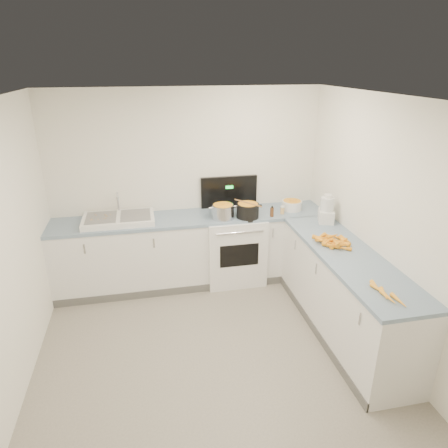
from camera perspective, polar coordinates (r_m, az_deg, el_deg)
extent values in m
cube|color=white|center=(5.30, -4.51, -3.86)|extent=(3.50, 0.60, 0.90)
cube|color=#7992AC|center=(5.11, -4.66, 0.88)|extent=(3.50, 0.62, 0.04)
cube|color=white|center=(4.53, 16.77, -9.70)|extent=(0.60, 2.20, 0.90)
cube|color=#7992AC|center=(4.31, 17.45, -4.37)|extent=(0.62, 2.20, 0.04)
cube|color=white|center=(5.36, 1.37, -3.46)|extent=(0.76, 0.65, 0.90)
cube|color=black|center=(5.38, 0.72, 4.65)|extent=(0.76, 0.05, 0.42)
cube|color=white|center=(5.07, -14.81, 0.68)|extent=(0.86, 0.52, 0.07)
cube|color=slate|center=(5.08, -17.15, 0.90)|extent=(0.36, 0.42, 0.01)
cube|color=slate|center=(5.05, -12.54, 1.26)|extent=(0.36, 0.42, 0.01)
cylinder|color=silver|center=(5.23, -14.89, 3.13)|extent=(0.03, 0.03, 0.24)
cylinder|color=silver|center=(4.99, -0.15, 1.67)|extent=(0.35, 0.35, 0.20)
cylinder|color=black|center=(5.04, 3.42, 1.82)|extent=(0.32, 0.32, 0.20)
cylinder|color=#AD7A47|center=(5.00, 3.45, 3.01)|extent=(0.27, 0.35, 0.02)
cylinder|color=white|center=(5.39, 9.66, 2.68)|extent=(0.34, 0.34, 0.12)
cylinder|color=#593319|center=(5.10, 6.86, 1.69)|extent=(0.05, 0.05, 0.12)
cylinder|color=#E5B266|center=(5.22, 8.34, 1.91)|extent=(0.05, 0.05, 0.09)
cube|color=white|center=(5.04, 14.36, 1.08)|extent=(0.23, 0.25, 0.15)
cylinder|color=silver|center=(4.98, 14.53, 2.78)|extent=(0.16, 0.16, 0.16)
cylinder|color=white|center=(4.95, 14.64, 3.88)|extent=(0.10, 0.10, 0.04)
cone|color=orange|center=(4.37, 15.10, -3.06)|extent=(0.17, 0.19, 0.05)
cone|color=orange|center=(4.56, 16.93, -2.14)|extent=(0.09, 0.17, 0.05)
cone|color=orange|center=(4.37, 16.73, -3.32)|extent=(0.16, 0.13, 0.04)
cone|color=orange|center=(4.43, 16.24, -2.86)|extent=(0.19, 0.06, 0.04)
cone|color=orange|center=(4.47, 15.41, -2.51)|extent=(0.10, 0.22, 0.05)
cone|color=orange|center=(4.60, 15.91, -1.86)|extent=(0.17, 0.20, 0.05)
cone|color=orange|center=(4.49, 16.57, -2.55)|extent=(0.10, 0.19, 0.04)
cone|color=orange|center=(4.42, 15.44, -2.76)|extent=(0.17, 0.18, 0.05)
cone|color=orange|center=(4.53, 15.45, -2.16)|extent=(0.12, 0.22, 0.05)
cone|color=orange|center=(4.56, 16.38, -2.08)|extent=(0.06, 0.16, 0.05)
cone|color=orange|center=(4.45, 14.89, -2.65)|extent=(0.16, 0.19, 0.04)
cone|color=orange|center=(4.50, 16.40, -2.48)|extent=(0.16, 0.19, 0.04)
cone|color=orange|center=(4.45, 15.45, -2.64)|extent=(0.21, 0.08, 0.04)
cone|color=orange|center=(4.50, 14.15, -2.06)|extent=(0.05, 0.18, 0.04)
cone|color=orange|center=(4.50, 13.60, -1.79)|extent=(0.18, 0.14, 0.05)
cone|color=orange|center=(4.48, 13.57, -1.95)|extent=(0.17, 0.14, 0.05)
cone|color=orange|center=(4.43, 14.08, -2.37)|extent=(0.15, 0.19, 0.05)
cone|color=orange|center=(4.50, 15.19, -1.68)|extent=(0.19, 0.11, 0.05)
cone|color=orange|center=(4.42, 14.61, -2.40)|extent=(0.16, 0.17, 0.04)
cone|color=orange|center=(4.43, 14.02, -2.30)|extent=(0.20, 0.05, 0.04)
cone|color=orange|center=(4.39, 15.62, -2.50)|extent=(0.08, 0.20, 0.05)
cone|color=orange|center=(4.38, 16.11, -2.97)|extent=(0.17, 0.06, 0.04)
cone|color=#FFA426|center=(3.62, 23.68, -9.96)|extent=(0.04, 0.19, 0.04)
cone|color=#FFA426|center=(3.63, 22.39, -9.65)|extent=(0.05, 0.19, 0.04)
cone|color=#FFA426|center=(3.67, 21.87, -9.19)|extent=(0.08, 0.17, 0.04)
cone|color=#FFA426|center=(3.71, 21.31, -8.75)|extent=(0.08, 0.20, 0.04)
cone|color=#FFA426|center=(3.75, 20.86, -8.30)|extent=(0.06, 0.17, 0.04)
cube|color=tan|center=(5.13, -16.59, 1.27)|extent=(0.04, 0.05, 0.00)
cube|color=tan|center=(5.08, -16.43, 1.08)|extent=(0.04, 0.01, 0.00)
cube|color=tan|center=(5.13, -16.44, 1.21)|extent=(0.04, 0.04, 0.00)
cube|color=tan|center=(5.02, -17.54, 0.65)|extent=(0.03, 0.03, 0.00)
cube|color=tan|center=(5.16, -17.88, 1.23)|extent=(0.03, 0.04, 0.00)
cube|color=tan|center=(5.01, -16.62, 0.76)|extent=(0.03, 0.02, 0.00)
cube|color=tan|center=(5.04, -18.42, 0.64)|extent=(0.02, 0.04, 0.00)
cube|color=tan|center=(5.02, -18.36, 0.54)|extent=(0.04, 0.02, 0.00)
cube|color=tan|center=(5.09, -17.50, 0.92)|extent=(0.03, 0.02, 0.00)
cube|color=tan|center=(5.06, -16.60, 0.89)|extent=(0.01, 0.04, 0.00)
cube|color=tan|center=(5.13, -15.92, 1.29)|extent=(0.02, 0.04, 0.00)
cube|color=tan|center=(5.05, -17.46, 0.77)|extent=(0.04, 0.04, 0.00)
cube|color=tan|center=(5.01, -16.18, 0.74)|extent=(0.04, 0.04, 0.00)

